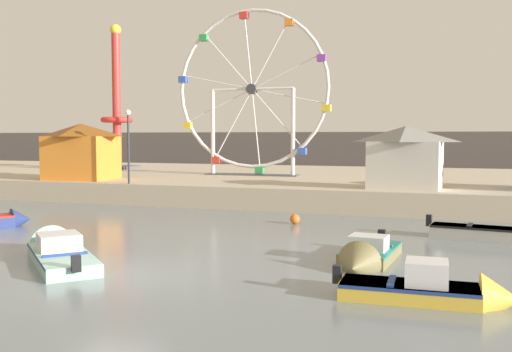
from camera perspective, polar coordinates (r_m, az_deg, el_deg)
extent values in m
plane|color=slate|center=(16.53, -14.10, -9.66)|extent=(240.00, 240.00, 0.00)
cube|color=#B7A88E|center=(40.64, 6.40, -0.69)|extent=(110.00, 23.57, 1.21)
cube|color=#564C47|center=(66.97, 11.45, 2.42)|extent=(140.00, 3.00, 4.40)
cube|color=silver|center=(23.23, 21.57, -5.29)|extent=(3.85, 1.55, 0.49)
cube|color=black|center=(23.20, 21.59, -4.79)|extent=(3.81, 1.56, 0.08)
cube|color=black|center=(23.44, 16.79, -4.22)|extent=(0.23, 0.27, 0.44)
cube|color=black|center=(23.23, 20.44, -4.57)|extent=(0.28, 0.89, 0.06)
cube|color=olive|center=(18.48, 11.34, -7.56)|extent=(1.64, 3.11, 0.39)
cube|color=#237566|center=(18.45, 11.34, -7.09)|extent=(1.66, 3.08, 0.08)
cone|color=olive|center=(16.68, 9.88, -8.79)|extent=(1.38, 0.94, 1.32)
cube|color=black|center=(19.96, 12.37, -5.83)|extent=(0.26, 0.22, 0.44)
cube|color=silver|center=(18.04, 11.09, -6.49)|extent=(1.18, 0.99, 0.44)
cube|color=#237566|center=(18.79, 11.60, -6.67)|extent=(1.19, 0.26, 0.06)
cube|color=#93BCAD|center=(18.38, -18.67, -7.77)|extent=(4.21, 4.10, 0.38)
cube|color=navy|center=(18.35, -18.68, -7.30)|extent=(4.19, 4.08, 0.08)
cone|color=#93BCAD|center=(21.08, -19.85, -6.31)|extent=(1.85, 1.86, 1.43)
cube|color=black|center=(16.11, -17.42, -8.29)|extent=(0.31, 0.31, 0.44)
cube|color=silver|center=(18.83, -18.96, -6.15)|extent=(1.78, 1.78, 0.49)
cube|color=navy|center=(17.81, -18.41, -7.41)|extent=(0.99, 1.04, 0.06)
cone|color=navy|center=(26.93, -22.27, -4.02)|extent=(1.28, 1.22, 1.01)
cube|color=gold|center=(14.26, 14.91, -11.05)|extent=(3.22, 1.29, 0.40)
cube|color=navy|center=(14.22, 14.92, -10.43)|extent=(3.19, 1.31, 0.08)
cone|color=gold|center=(14.33, 23.13, -11.16)|extent=(0.91, 1.16, 1.13)
cube|color=black|center=(14.35, 8.06, -9.59)|extent=(0.21, 0.25, 0.44)
cube|color=silver|center=(14.13, 16.58, -9.18)|extent=(0.99, 0.98, 0.58)
cube|color=navy|center=(14.22, 13.29, -10.11)|extent=(0.19, 1.02, 0.06)
torus|color=silver|center=(39.51, -0.41, 8.62)|extent=(10.80, 0.24, 10.80)
cylinder|color=#38383D|center=(39.51, -0.41, 8.62)|extent=(0.70, 0.50, 0.70)
cylinder|color=silver|center=(39.84, -2.19, 5.28)|extent=(2.70, 0.08, 4.62)
cube|color=red|center=(40.36, -3.93, 1.60)|extent=(0.56, 0.48, 0.44)
cylinder|color=silver|center=(39.29, -0.01, 4.81)|extent=(0.64, 0.08, 5.26)
cube|color=#33934C|center=(39.26, 0.37, 0.57)|extent=(0.56, 0.48, 0.44)
cylinder|color=silver|center=(38.84, 2.07, 5.80)|extent=(3.60, 0.08, 3.97)
cube|color=#3356B7|center=(38.36, 4.60, 2.47)|extent=(0.56, 0.48, 0.44)
cylinder|color=silver|center=(38.69, 3.24, 7.90)|extent=(5.18, 0.08, 1.16)
cube|color=yellow|center=(38.02, 7.01, 6.71)|extent=(0.56, 0.48, 0.44)
cylinder|color=silver|center=(38.88, 3.00, 10.28)|extent=(4.85, 0.08, 2.23)
cube|color=purple|center=(38.39, 6.53, 11.55)|extent=(0.56, 0.48, 0.44)
cylinder|color=silver|center=(39.35, 1.44, 11.99)|extent=(2.70, 0.08, 4.62)
cube|color=orange|center=(39.31, 3.34, 14.96)|extent=(0.56, 0.48, 0.44)
cylinder|color=silver|center=(39.90, -0.80, 12.36)|extent=(0.64, 0.08, 5.26)
cube|color=red|center=(40.41, -1.19, 15.63)|extent=(0.56, 0.48, 0.44)
cylinder|color=silver|center=(40.34, -2.83, 11.31)|extent=(3.60, 0.08, 3.97)
cube|color=#33934C|center=(41.27, -5.18, 13.49)|extent=(0.56, 0.48, 0.44)
cylinder|color=silver|center=(40.49, -3.90, 9.26)|extent=(5.18, 0.08, 1.16)
cube|color=#3356B7|center=(41.58, -7.23, 9.47)|extent=(0.56, 0.48, 0.44)
cylinder|color=silver|center=(40.30, -3.66, 6.98)|extent=(4.85, 0.08, 2.23)
cube|color=yellow|center=(41.24, -6.75, 5.00)|extent=(0.56, 0.48, 0.44)
cylinder|color=silver|center=(40.43, -4.30, 4.33)|extent=(0.28, 0.28, 5.88)
cylinder|color=silver|center=(38.51, 3.69, 4.35)|extent=(0.28, 0.28, 5.88)
cylinder|color=silver|center=(39.51, -0.41, 8.62)|extent=(5.81, 0.18, 0.18)
cube|color=#4C4C51|center=(39.46, -0.40, 0.13)|extent=(6.61, 1.20, 0.08)
cylinder|color=#BC332D|center=(48.96, -13.65, 7.18)|extent=(0.70, 0.70, 11.06)
torus|color=red|center=(48.90, -13.63, 5.43)|extent=(2.64, 2.64, 0.44)
sphere|color=yellow|center=(49.65, -13.76, 13.91)|extent=(0.90, 0.90, 0.90)
cube|color=#4C4C51|center=(48.94, -13.55, 0.85)|extent=(2.80, 2.80, 0.24)
cube|color=silver|center=(30.17, 14.57, 1.05)|extent=(3.68, 2.75, 2.40)
pyramid|color=gray|center=(30.13, 14.62, 4.05)|extent=(4.05, 3.02, 0.80)
cube|color=orange|center=(37.13, -16.92, 1.73)|extent=(4.02, 3.33, 2.67)
pyramid|color=brown|center=(37.11, -16.97, 4.38)|extent=(4.42, 3.66, 0.80)
cylinder|color=#2D2D33|center=(33.09, -12.53, 2.59)|extent=(0.12, 0.12, 3.86)
sphere|color=#F2EACC|center=(33.11, -12.58, 6.17)|extent=(0.32, 0.32, 0.32)
sphere|color=orange|center=(25.51, 3.87, -4.27)|extent=(0.44, 0.44, 0.44)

